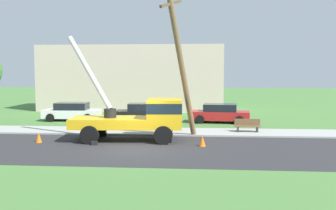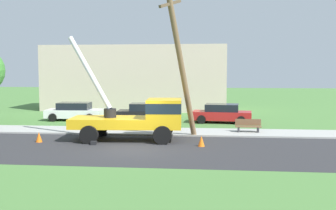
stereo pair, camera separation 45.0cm
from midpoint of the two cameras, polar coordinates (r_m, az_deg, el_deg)
The scene contains 12 objects.
ground_plane at distance 31.98m, azimuth -0.47°, elevation -2.11°, with size 120.00×120.00×0.00m, color #477538.
road_asphalt at distance 20.24m, azimuth -4.26°, elevation -6.27°, with size 80.00×7.87×0.01m, color #2B2B2D.
sidewalk_strip at distance 25.50m, azimuth -2.12°, elevation -3.81°, with size 80.00×2.96×0.10m, color #9E9E99.
utility_truck at distance 22.37m, azimuth -3.27°, elevation -1.54°, with size 6.90×3.21×5.98m.
leaning_utility_pole at distance 22.65m, azimuth 2.41°, elevation 6.28°, with size 2.06×2.91×8.70m.
traffic_cone_ahead at distance 20.78m, azimuth 5.45°, elevation -5.20°, with size 0.36×0.36×0.56m, color orange.
traffic_cone_behind at distance 22.99m, azimuth -17.57°, elevation -4.43°, with size 0.36×0.36×0.56m, color orange.
parked_sedan_white at distance 32.25m, azimuth -12.95°, elevation -0.90°, with size 4.48×2.15×1.42m.
parked_sedan_black at distance 30.68m, azimuth -2.71°, elevation -1.08°, with size 4.49×2.16×1.42m.
parked_sedan_red at distance 30.29m, azimuth 8.19°, elevation -1.20°, with size 4.55×2.29×1.42m.
park_bench at distance 25.40m, azimuth 11.98°, elevation -3.01°, with size 1.60×0.45×0.90m.
lowrise_building_backdrop at distance 40.41m, azimuth -4.28°, elevation 3.91°, with size 18.00×6.00×6.40m, color beige.
Camera 2 is at (3.75, -19.52, 3.95)m, focal length 42.29 mm.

